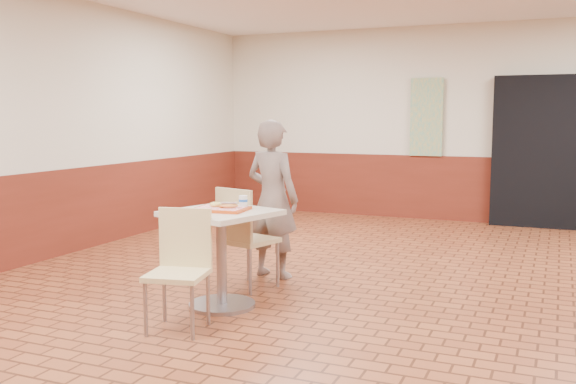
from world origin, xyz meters
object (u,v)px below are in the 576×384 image
at_px(chair_main_back, 243,233).
at_px(customer, 273,199).
at_px(main_table, 221,242).
at_px(long_john_donut, 229,205).
at_px(ring_donut, 216,204).
at_px(serving_tray, 221,209).
at_px(chair_main_front, 181,262).
at_px(paper_cup, 243,201).

relative_size(chair_main_back, customer, 0.61).
distance_m(main_table, long_john_donut, 0.33).
relative_size(ring_donut, long_john_donut, 0.66).
bearing_deg(serving_tray, chair_main_front, -92.26).
bearing_deg(long_john_donut, chair_main_front, -99.89).
relative_size(chair_main_front, paper_cup, 9.82).
xyz_separation_m(chair_main_back, customer, (0.05, 0.55, 0.26)).
height_order(chair_main_front, chair_main_back, chair_main_back).
xyz_separation_m(main_table, chair_main_back, (-0.08, 0.56, -0.02)).
bearing_deg(chair_main_back, long_john_donut, 122.44).
height_order(chair_main_front, customer, customer).
relative_size(chair_main_front, chair_main_back, 0.95).
bearing_deg(main_table, serving_tray, 0.00).
bearing_deg(ring_donut, chair_main_front, -86.54).
height_order(chair_main_back, long_john_donut, chair_main_back).
xyz_separation_m(ring_donut, long_john_donut, (0.14, -0.04, 0.00)).
distance_m(customer, long_john_donut, 1.13).
relative_size(main_table, paper_cup, 8.92).
xyz_separation_m(chair_main_back, paper_cup, (0.23, -0.45, 0.37)).
relative_size(customer, serving_tray, 3.66).
relative_size(chair_main_back, ring_donut, 8.64).
distance_m(chair_main_back, long_john_donut, 0.69).
relative_size(main_table, chair_main_front, 0.91).
bearing_deg(serving_tray, paper_cup, 38.29).
bearing_deg(chair_main_front, chair_main_back, 81.17).
height_order(serving_tray, long_john_donut, long_john_donut).
relative_size(customer, long_john_donut, 9.37).
bearing_deg(serving_tray, main_table, 0.00).
xyz_separation_m(customer, paper_cup, (0.18, -1.00, 0.11)).
relative_size(serving_tray, long_john_donut, 2.56).
bearing_deg(chair_main_back, chair_main_front, 109.61).
height_order(chair_main_back, paper_cup, chair_main_back).
relative_size(customer, ring_donut, 14.23).
xyz_separation_m(chair_main_front, serving_tray, (0.02, 0.60, 0.33)).
bearing_deg(chair_main_back, customer, -78.90).
xyz_separation_m(main_table, customer, (-0.03, 1.11, 0.23)).
bearing_deg(long_john_donut, serving_tray, 173.00).
relative_size(main_table, long_john_donut, 4.91).
height_order(ring_donut, long_john_donut, long_john_donut).
distance_m(chair_main_back, serving_tray, 0.65).
relative_size(serving_tray, paper_cup, 4.65).
xyz_separation_m(chair_main_back, ring_donut, (0.02, -0.53, 0.34)).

